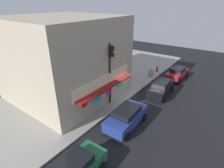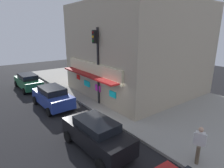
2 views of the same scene
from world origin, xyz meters
name	(u,v)px [view 1 (image 1 of 2)]	position (x,y,z in m)	size (l,w,h in m)	color
ground_plane	(129,99)	(0.00, 0.00, 0.00)	(53.73, 53.73, 0.00)	black
sidewalk	(91,85)	(0.00, 5.47, 0.08)	(35.82, 10.94, 0.16)	gray
corner_building	(65,58)	(-2.85, 6.13, 4.15)	(10.14, 10.85, 7.98)	tan
traffic_light	(111,67)	(-1.95, 1.00, 3.93)	(0.32, 0.58, 5.94)	black
fire_hydrant	(157,69)	(8.79, 0.74, 0.58)	(0.48, 0.24, 0.85)	red
trash_can	(123,87)	(1.05, 1.43, 0.55)	(0.52, 0.52, 0.78)	#2D2D2D
pedestrian	(151,70)	(6.66, 0.72, 1.10)	(0.53, 0.52, 1.72)	brown
parked_car_red	(177,73)	(8.44, -2.22, 0.79)	(4.10, 2.10, 1.52)	#AD1E1E
parked_car_black	(161,88)	(2.90, -2.23, 0.85)	(4.36, 2.08, 1.62)	black
parked_car_blue	(126,117)	(-3.84, -2.01, 0.85)	(4.34, 2.17, 1.63)	navy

